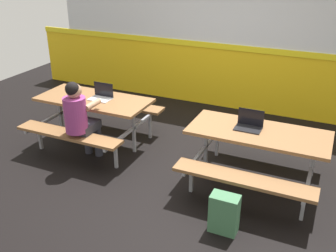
% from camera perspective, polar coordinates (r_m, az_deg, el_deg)
% --- Properties ---
extents(ground_plane, '(10.00, 10.00, 0.02)m').
position_cam_1_polar(ground_plane, '(5.45, -0.29, -5.61)').
color(ground_plane, black).
extents(accent_backdrop, '(8.00, 0.14, 2.60)m').
position_cam_1_polar(accent_backdrop, '(7.16, 8.16, 12.42)').
color(accent_backdrop, yellow).
rests_on(accent_backdrop, ground).
extents(picnic_table_left, '(1.68, 1.55, 0.74)m').
position_cam_1_polar(picnic_table_left, '(5.86, -10.79, 2.50)').
color(picnic_table_left, brown).
rests_on(picnic_table_left, ground).
extents(picnic_table_right, '(1.68, 1.55, 0.74)m').
position_cam_1_polar(picnic_table_right, '(4.86, 13.05, -2.54)').
color(picnic_table_right, brown).
rests_on(picnic_table_right, ground).
extents(student_nearer, '(0.36, 0.53, 1.21)m').
position_cam_1_polar(student_nearer, '(5.31, -12.94, 1.50)').
color(student_nearer, '#2D2D38').
rests_on(student_nearer, ground).
extents(laptop_silver, '(0.32, 0.22, 0.22)m').
position_cam_1_polar(laptop_silver, '(5.75, -9.81, 4.43)').
color(laptop_silver, silver).
rests_on(laptop_silver, picnic_table_left).
extents(laptop_dark, '(0.32, 0.22, 0.22)m').
position_cam_1_polar(laptop_dark, '(4.82, 11.87, 0.20)').
color(laptop_dark, black).
rests_on(laptop_dark, picnic_table_right).
extents(backpack_dark, '(0.30, 0.22, 0.44)m').
position_cam_1_polar(backpack_dark, '(4.20, 8.32, -12.67)').
color(backpack_dark, '#3F724C').
rests_on(backpack_dark, ground).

